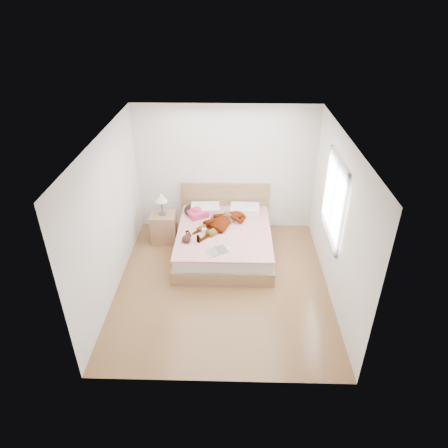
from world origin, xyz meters
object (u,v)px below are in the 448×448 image
bed (224,238)px  coffee_mug (204,231)px  phone (199,206)px  plush_toy (187,238)px  nightstand (164,225)px  magazine (217,251)px  woman (223,219)px  towel (198,213)px

bed → coffee_mug: bed is taller
phone → plush_toy: bearing=-144.7°
nightstand → magazine: bearing=-45.0°
coffee_mug → magazine: bearing=-65.5°
bed → magazine: (-0.10, -0.80, 0.24)m
bed → plush_toy: bed is taller
woman → bed: bed is taller
phone → coffee_mug: (0.16, -0.76, -0.12)m
woman → phone: woman is taller
woman → plush_toy: 0.90m
magazine → coffee_mug: size_ratio=3.59×
coffee_mug → towel: bearing=105.5°
bed → nightstand: nightstand is taller
woman → coffee_mug: size_ratio=12.25×
bed → nightstand: size_ratio=1.97×
phone → towel: phone is taller
bed → towel: bed is taller
towel → bed: bearing=-38.5°
coffee_mug → plush_toy: (-0.29, -0.28, 0.02)m
magazine → coffee_mug: coffee_mug is taller
magazine → coffee_mug: bearing=114.5°
towel → nightstand: bearing=-171.2°
magazine → nightstand: size_ratio=0.44×
magazine → bed: bearing=83.0°
bed → plush_toy: bearing=-142.8°
bed → woman: bearing=99.8°
woman → coffee_mug: (-0.34, -0.36, -0.06)m
coffee_mug → plush_toy: 0.41m
magazine → nightstand: 1.60m
phone → bed: bearing=-93.4°
phone → bed: (0.52, -0.54, -0.41)m
phone → plush_toy: size_ratio=0.35×
towel → nightstand: 0.72m
woman → nightstand: (-1.20, 0.18, -0.27)m
woman → nightstand: nightstand is taller
bed → coffee_mug: (-0.36, -0.21, 0.28)m
phone → bed: bed is taller
phone → nightstand: bearing=149.8°
coffee_mug → plush_toy: bearing=-135.9°
phone → towel: size_ratio=0.20×
towel → coffee_mug: (0.18, -0.65, -0.03)m
towel → plush_toy: towel is taller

